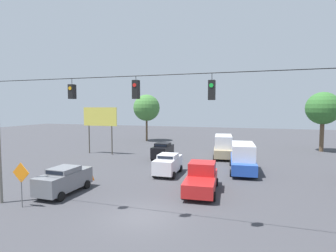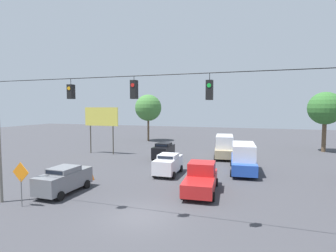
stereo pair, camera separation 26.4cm
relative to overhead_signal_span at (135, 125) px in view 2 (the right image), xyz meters
name	(u,v)px [view 2 (the right image)]	position (x,y,z in m)	size (l,w,h in m)	color
ground_plane	(141,216)	(0.05, -0.73, -5.36)	(140.00, 140.00, 0.00)	#3D3D42
overhead_signal_span	(135,125)	(0.00, 0.00, 0.00)	(19.63, 0.38, 8.84)	slate
pickup_truck_red_crossing_near	(201,179)	(-2.39, -6.26, -4.38)	(2.60, 5.47, 2.12)	red
sedan_grey_parked_shoulder	(64,179)	(7.12, -2.87, -4.36)	(2.07, 4.47, 1.92)	slate
sedan_black_withflow_far	(164,151)	(4.24, -17.03, -4.33)	(2.10, 4.05, 1.98)	black
box_truck_blue_oncoming_far	(243,158)	(-5.18, -13.46, -3.97)	(2.80, 7.08, 2.80)	#234CB2
box_truck_tan_oncoming_deep	(224,146)	(-2.65, -20.60, -3.98)	(2.91, 6.99, 2.79)	tan
sedan_white_withflow_mid	(168,164)	(1.47, -10.28, -4.35)	(2.09, 4.20, 1.93)	silver
traffic_cone_nearest	(59,191)	(7.12, -2.30, -5.03)	(0.41, 0.41, 0.65)	orange
traffic_cone_second	(75,183)	(7.20, -4.24, -5.03)	(0.41, 0.41, 0.65)	orange
traffic_cone_third	(92,176)	(7.19, -6.47, -5.03)	(0.41, 0.41, 0.65)	orange
roadside_billboard	(101,119)	(13.49, -18.07, -0.67)	(5.00, 0.16, 6.30)	#4C473D
work_zone_sign	(21,176)	(7.83, 0.20, -3.37)	(1.27, 0.06, 2.84)	slate
tree_horizon_left	(148,108)	(12.72, -32.90, 0.86)	(4.94, 4.94, 8.70)	brown
tree_horizon_right	(325,109)	(-15.64, -29.14, 0.76)	(4.59, 4.59, 8.47)	brown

